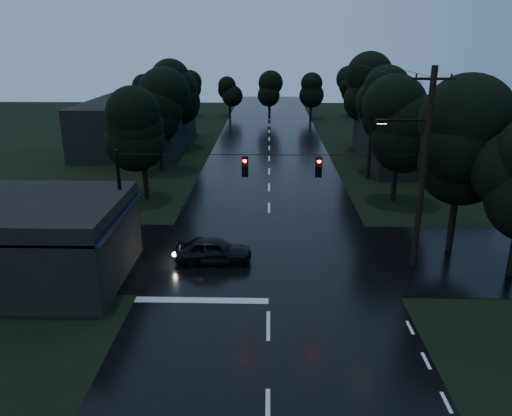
{
  "coord_description": "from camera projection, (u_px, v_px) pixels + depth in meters",
  "views": [
    {
      "loc": [
        -0.04,
        -12.75,
        11.15
      ],
      "look_at": [
        -0.72,
        13.19,
        2.31
      ],
      "focal_mm": 35.0,
      "sensor_mm": 36.0,
      "label": 1
    }
  ],
  "objects": [
    {
      "name": "tree_right_c",
      "position": [
        369.0,
        88.0,
        51.2
      ],
      "size": [
        4.76,
        4.76,
        10.03
      ],
      "color": "black",
      "rests_on": "ground"
    },
    {
      "name": "tree_left_c",
      "position": [
        172.0,
        91.0,
        51.83
      ],
      "size": [
        4.48,
        4.48,
        9.44
      ],
      "color": "black",
      "rests_on": "ground"
    },
    {
      "name": "utility_pole_far",
      "position": [
        371.0,
        132.0,
        40.7
      ],
      "size": [
        2.0,
        0.3,
        7.5
      ],
      "color": "black",
      "rests_on": "ground"
    },
    {
      "name": "building_far_right",
      "position": [
        418.0,
        139.0,
        46.78
      ],
      "size": [
        10.0,
        14.0,
        4.4
      ],
      "primitive_type": "cube",
      "color": "black",
      "rests_on": "ground"
    },
    {
      "name": "utility_pole_main",
      "position": [
        422.0,
        167.0,
        24.19
      ],
      "size": [
        3.5,
        0.3,
        10.0
      ],
      "color": "black",
      "rests_on": "ground"
    },
    {
      "name": "ground",
      "position": [
        268.0,
        413.0,
        15.66
      ],
      "size": [
        160.0,
        160.0,
        0.0
      ],
      "primitive_type": "plane",
      "color": "black",
      "rests_on": "ground"
    },
    {
      "name": "span_signals",
      "position": [
        281.0,
        166.0,
        24.36
      ],
      "size": [
        15.0,
        0.37,
        1.12
      ],
      "color": "black",
      "rests_on": "ground"
    },
    {
      "name": "tree_left_b",
      "position": [
        157.0,
        107.0,
        42.47
      ],
      "size": [
        4.2,
        4.2,
        8.85
      ],
      "color": "black",
      "rests_on": "ground"
    },
    {
      "name": "car",
      "position": [
        213.0,
        250.0,
        26.03
      ],
      "size": [
        4.02,
        1.69,
        1.36
      ],
      "primitive_type": "imported",
      "rotation": [
        0.0,
        0.0,
        1.59
      ],
      "color": "black",
      "rests_on": "ground"
    },
    {
      "name": "cross_street",
      "position": [
        269.0,
        256.0,
        27.02
      ],
      "size": [
        60.0,
        9.0,
        0.02
      ],
      "primitive_type": "cube",
      "color": "black",
      "rests_on": "ground"
    },
    {
      "name": "tree_right_a",
      "position": [
        400.0,
        123.0,
        34.44
      ],
      "size": [
        4.2,
        4.2,
        8.85
      ],
      "color": "black",
      "rests_on": "ground"
    },
    {
      "name": "main_road",
      "position": [
        269.0,
        172.0,
        44.05
      ],
      "size": [
        12.0,
        120.0,
        0.02
      ],
      "primitive_type": "cube",
      "color": "black",
      "rests_on": "ground"
    },
    {
      "name": "tree_left_a",
      "position": [
        142.0,
        127.0,
        35.01
      ],
      "size": [
        3.92,
        3.92,
        8.26
      ],
      "color": "black",
      "rests_on": "ground"
    },
    {
      "name": "building_far_left",
      "position": [
        138.0,
        124.0,
        53.05
      ],
      "size": [
        10.0,
        16.0,
        5.0
      ],
      "primitive_type": "cube",
      "color": "black",
      "rests_on": "ground"
    },
    {
      "name": "anchor_pole_left",
      "position": [
        121.0,
        208.0,
        25.29
      ],
      "size": [
        0.18,
        0.18,
        6.0
      ],
      "primitive_type": "cylinder",
      "color": "black",
      "rests_on": "ground"
    },
    {
      "name": "tree_corner_near",
      "position": [
        463.0,
        144.0,
        25.78
      ],
      "size": [
        4.48,
        4.48,
        9.44
      ],
      "color": "black",
      "rests_on": "ground"
    },
    {
      "name": "tree_right_b",
      "position": [
        384.0,
        103.0,
        41.88
      ],
      "size": [
        4.48,
        4.48,
        9.44
      ],
      "color": "black",
      "rests_on": "ground"
    }
  ]
}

